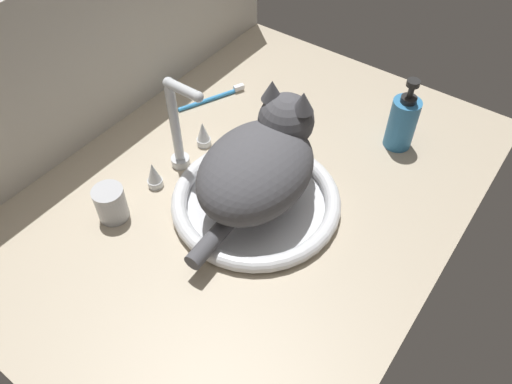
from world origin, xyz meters
TOP-DOWN VIEW (x-y plane):
  - countertop at (0.00, 0.00)cm, footprint 108.79×78.05cm
  - backsplash_wall at (0.00, 40.22)cm, footprint 108.79×2.40cm
  - sink_basin at (-3.49, -2.61)cm, footprint 33.84×33.84cm
  - faucet at (-3.49, 16.91)cm, footprint 18.85×10.29cm
  - cat at (-1.33, -2.49)cm, footprint 37.08×21.32cm
  - soap_pump_bottle at (30.00, -17.53)cm, footprint 6.13×6.13cm
  - metal_jar at (-22.08, 18.43)cm, footprint 6.07×6.07cm
  - toothbrush at (18.23, 26.23)cm, footprint 16.76×8.36cm

SIDE VIEW (x-z plane):
  - countertop at x=0.00cm, z-range 0.00..3.00cm
  - toothbrush at x=18.23cm, z-range 2.77..4.47cm
  - sink_basin at x=-3.49cm, z-range 2.84..5.98cm
  - metal_jar at x=-22.08cm, z-range 3.02..10.31cm
  - soap_pump_bottle at x=30.00cm, z-range 0.83..17.96cm
  - faucet at x=-3.49cm, z-range 0.43..22.72cm
  - cat at x=-1.33cm, z-range 4.02..23.32cm
  - backsplash_wall at x=0.00cm, z-range 0.00..39.38cm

